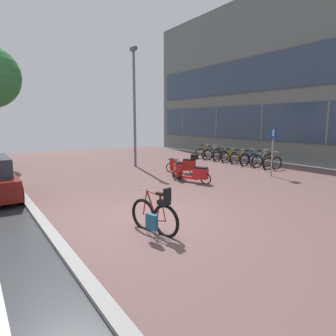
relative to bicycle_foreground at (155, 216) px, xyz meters
The scene contains 15 objects.
ground 2.13m from the bicycle_foreground, 28.07° to the left, with size 21.00×40.00×0.13m.
bicycle_foreground is the anchor object (origin of this frame).
bicycle_rack_00 10.71m from the bicycle_foreground, 23.53° to the left, with size 1.31×0.48×0.98m.
bicycle_rack_01 11.20m from the bicycle_foreground, 26.86° to the left, with size 1.44×0.48×1.03m.
bicycle_rack_02 11.43m from the bicycle_foreground, 30.74° to the left, with size 1.40×0.48×1.00m.
bicycle_rack_03 11.92m from the bicycle_foreground, 33.75° to the left, with size 1.24×0.59×0.94m.
bicycle_rack_04 12.36m from the bicycle_foreground, 36.79° to the left, with size 1.31×0.48×0.94m.
bicycle_rack_05 12.84m from the bicycle_foreground, 39.62° to the left, with size 1.28×0.48×0.93m.
bicycle_rack_06 13.32m from the bicycle_foreground, 42.33° to the left, with size 1.40×0.51×1.03m.
bicycle_rack_07 13.89m from the bicycle_foreground, 44.59° to the left, with size 1.32×0.59×1.03m.
scooter_near 7.90m from the bicycle_foreground, 47.53° to the left, with size 0.97×1.64×0.98m.
scooter_mid 6.86m from the bicycle_foreground, 50.25° to the left, with size 0.87×1.66×0.77m.
scooter_far 5.79m from the bicycle_foreground, 41.86° to the left, with size 0.91×1.69×0.72m.
parking_sign 8.76m from the bicycle_foreground, 20.54° to the left, with size 0.40×0.07×2.22m.
lamp_post 10.75m from the bicycle_foreground, 64.74° to the left, with size 0.20×0.52×6.41m.
Camera 1 is at (-3.77, -6.51, 2.52)m, focal length 31.87 mm.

